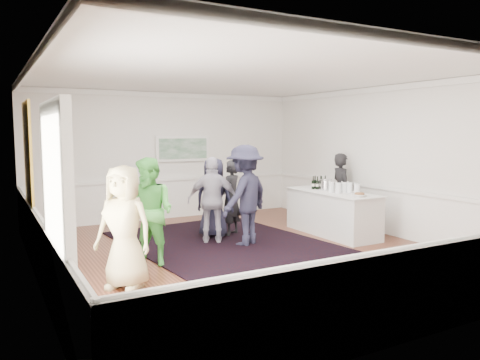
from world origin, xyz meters
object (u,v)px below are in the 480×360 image
guest_lilac (213,200)px  nut_bowl (359,195)px  bartender (341,190)px  guest_green (150,212)px  guest_tan (124,227)px  guest_dark_b (231,198)px  serving_table (332,213)px  ice_bucket (326,185)px  guest_navy (214,198)px  guest_dark_a (245,195)px

guest_lilac → nut_bowl: size_ratio=6.26×
bartender → nut_bowl: bartender is taller
guest_green → guest_tan: bearing=-70.4°
guest_tan → guest_dark_b: bearing=83.6°
serving_table → nut_bowl: 1.01m
guest_green → guest_lilac: (1.58, 0.91, -0.04)m
ice_bucket → serving_table: bearing=-92.4°
guest_navy → ice_bucket: guest_navy is taller
guest_tan → guest_dark_a: bearing=72.3°
guest_green → guest_dark_a: (2.06, 0.46, 0.08)m
serving_table → bartender: size_ratio=1.34×
serving_table → nut_bowl: nut_bowl is taller
bartender → guest_lilac: 3.35m
guest_navy → nut_bowl: bearing=-171.2°
serving_table → guest_lilac: bearing=168.2°
guest_dark_b → nut_bowl: 2.67m
guest_lilac → bartender: bearing=-154.5°
bartender → guest_dark_a: 2.92m
guest_navy → ice_bucket: (2.37, -0.75, 0.21)m
bartender → guest_dark_b: bartender is taller
bartender → guest_navy: bearing=96.6°
serving_table → guest_dark_b: 2.22m
bartender → guest_lilac: (-3.35, -0.05, 0.00)m
guest_tan → ice_bucket: (4.87, 1.54, 0.17)m
guest_tan → guest_navy: guest_tan is taller
guest_dark_b → nut_bowl: bearing=102.9°
guest_dark_b → guest_lilac: bearing=1.2°
guest_dark_a → guest_lilac: bearing=-69.8°
guest_tan → nut_bowl: bearing=50.5°
bartender → guest_green: bearing=114.9°
bartender → guest_dark_b: bearing=96.1°
guest_green → guest_dark_a: guest_dark_a is taller
guest_dark_a → guest_green: bearing=-13.9°
ice_bucket → nut_bowl: size_ratio=0.94×
guest_navy → guest_lilac: bearing=110.5°
guest_green → guest_dark_b: 2.58m
guest_dark_b → ice_bucket: guest_dark_b is taller
guest_lilac → guest_tan: bearing=63.7°
guest_green → nut_bowl: size_ratio=6.53×
guest_green → ice_bucket: guest_green is taller
bartender → guest_tan: guest_tan is taller
bartender → ice_bucket: (-0.75, -0.35, 0.19)m
bartender → guest_dark_a: size_ratio=0.87×
guest_dark_b → bartender: bearing=138.9°
guest_dark_a → ice_bucket: bearing=157.7°
serving_table → guest_tan: 5.05m
guest_dark_a → guest_tan: bearing=0.4°
guest_dark_a → ice_bucket: (2.12, 0.15, 0.06)m
guest_dark_b → guest_green: bearing=-2.1°
guest_lilac → guest_dark_b: (0.62, 0.43, -0.05)m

